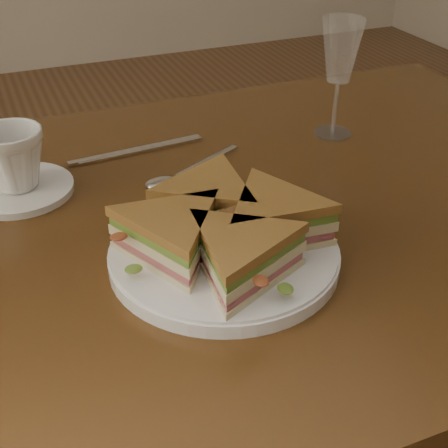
% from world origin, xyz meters
% --- Properties ---
extents(table, '(1.20, 0.80, 0.75)m').
position_xyz_m(table, '(0.00, 0.00, 0.65)').
color(table, '#331C0B').
rests_on(table, ground).
extents(plate, '(0.26, 0.26, 0.02)m').
position_xyz_m(plate, '(-0.05, -0.11, 0.76)').
color(plate, white).
rests_on(plate, table).
extents(sandwich_wedges, '(0.28, 0.28, 0.06)m').
position_xyz_m(sandwich_wedges, '(-0.05, -0.11, 0.80)').
color(sandwich_wedges, beige).
rests_on(sandwich_wedges, plate).
extents(crisps_mound, '(0.09, 0.09, 0.05)m').
position_xyz_m(crisps_mound, '(-0.05, -0.11, 0.79)').
color(crisps_mound, '#B54717').
rests_on(crisps_mound, plate).
extents(spoon, '(0.17, 0.10, 0.01)m').
position_xyz_m(spoon, '(-0.04, 0.10, 0.75)').
color(spoon, silver).
rests_on(spoon, table).
extents(knife, '(0.22, 0.03, 0.00)m').
position_xyz_m(knife, '(-0.07, 0.21, 0.75)').
color(knife, silver).
rests_on(knife, table).
extents(wine_glass, '(0.07, 0.07, 0.19)m').
position_xyz_m(wine_glass, '(0.25, 0.15, 0.88)').
color(wine_glass, white).
rests_on(wine_glass, table).
extents(saucer, '(0.15, 0.15, 0.01)m').
position_xyz_m(saucer, '(-0.25, 0.15, 0.76)').
color(saucer, white).
rests_on(saucer, table).
extents(coffee_cup, '(0.11, 0.11, 0.08)m').
position_xyz_m(coffee_cup, '(-0.25, 0.15, 0.80)').
color(coffee_cup, white).
rests_on(coffee_cup, saucer).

